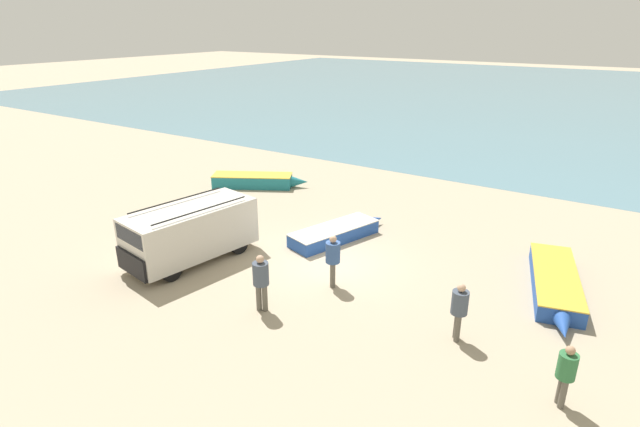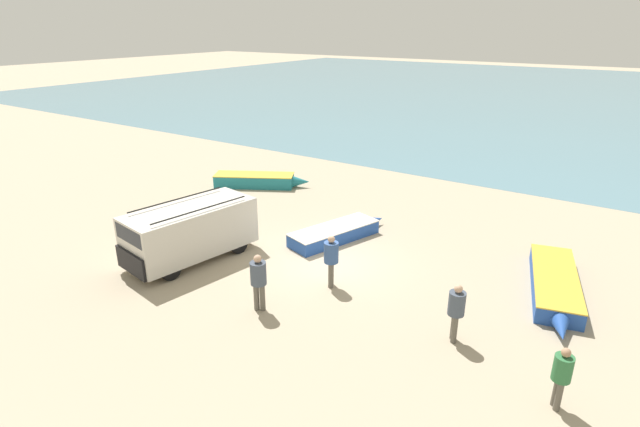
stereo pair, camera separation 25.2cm
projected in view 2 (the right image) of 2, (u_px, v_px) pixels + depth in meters
ground_plane at (329, 263)px, 17.97m from camera, size 200.00×200.00×0.00m
sea_water at (569, 96)px, 58.35m from camera, size 120.00×80.00×0.01m
parked_van at (190, 231)px, 17.95m from camera, size 2.70×4.98×2.14m
fishing_rowboat_0 at (337, 232)px, 19.92m from camera, size 2.34×4.67×0.55m
fishing_rowboat_1 at (555, 285)px, 15.91m from camera, size 2.39×5.64×0.57m
fishing_rowboat_2 at (258, 180)px, 26.25m from camera, size 4.79×3.24×0.66m
fisherman_0 at (456, 308)px, 13.26m from camera, size 0.45×0.45×1.72m
fisherman_1 at (258, 278)px, 14.69m from camera, size 0.48×0.48×1.83m
fisherman_2 at (331, 256)px, 16.05m from camera, size 0.47×0.47×1.80m
fisherman_3 at (562, 373)px, 10.93m from camera, size 0.42×0.42×1.59m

